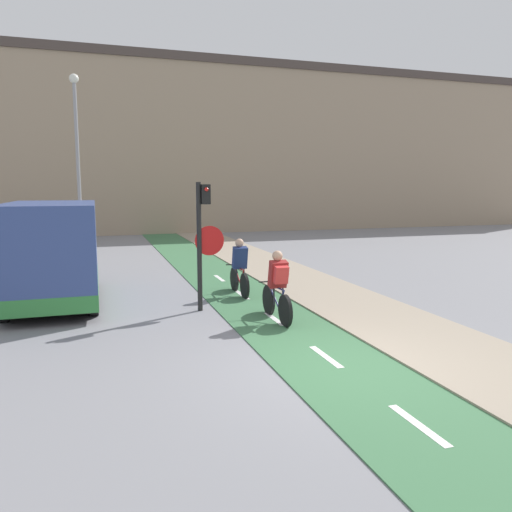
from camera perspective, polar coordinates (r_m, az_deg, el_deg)
name	(u,v)px	position (r m, az deg, el deg)	size (l,w,h in m)	color
ground_plane	(340,368)	(8.07, 9.55, -12.53)	(120.00, 120.00, 0.00)	gray
bike_lane	(340,368)	(8.07, 9.54, -12.46)	(2.01, 60.00, 0.02)	#3D7047
sidewalk_strip	(457,353)	(9.24, 22.01, -10.19)	(2.40, 60.00, 0.05)	gray
building_row_background	(152,147)	(32.75, -11.77, 12.10)	(60.00, 5.20, 10.58)	gray
traffic_light_pole	(203,231)	(11.25, -6.08, 2.80)	(0.67, 0.25, 2.91)	black
street_lamp_far	(77,148)	(21.19, -19.76, 11.57)	(0.36, 0.36, 7.12)	gray
cyclist_near	(278,288)	(10.44, 2.48, -3.65)	(0.46, 1.69, 1.49)	black
cyclist_far	(240,270)	(12.97, -1.90, -1.58)	(0.46, 1.64, 1.48)	black
van	(53,255)	(12.86, -22.18, 0.14)	(2.00, 4.48, 2.43)	#334784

